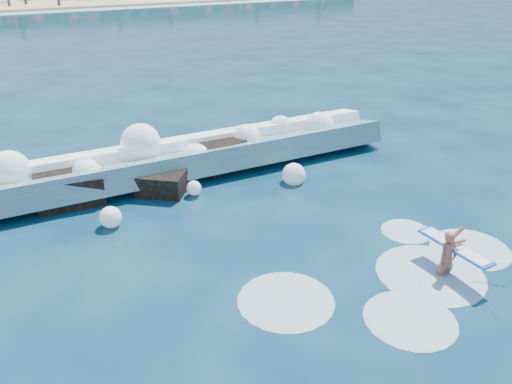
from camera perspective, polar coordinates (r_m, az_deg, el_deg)
ground at (r=13.59m, az=-1.75°, el=-9.16°), size 200.00×200.00×0.00m
beach at (r=88.49m, az=-25.71°, el=18.79°), size 140.00×20.00×0.40m
wet_band at (r=77.57m, az=-25.09°, el=18.07°), size 140.00×5.00×0.08m
breaking_wave at (r=19.29m, az=-9.72°, el=3.47°), size 17.93×2.80×1.55m
rock_cluster at (r=18.54m, az=-12.57°, el=1.78°), size 7.93×3.16×1.27m
surfer_with_board at (r=14.11m, az=21.18°, el=-6.86°), size 0.86×2.80×1.58m
wave_spray at (r=18.81m, az=-11.56°, el=4.10°), size 15.24×4.47×2.19m
surf_foam at (r=14.05m, az=17.58°, el=-9.25°), size 9.27×5.02×0.15m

